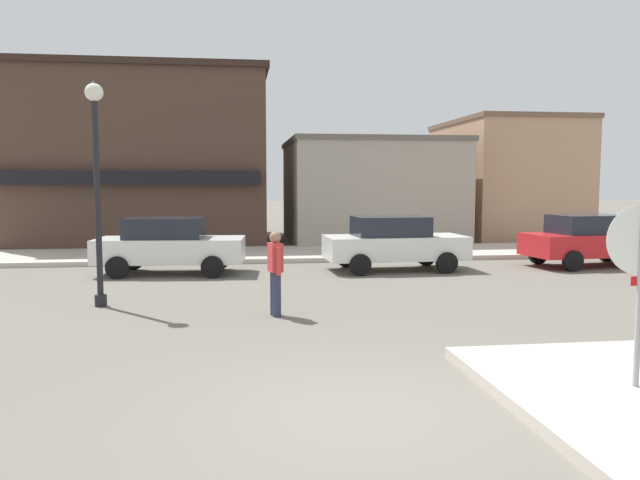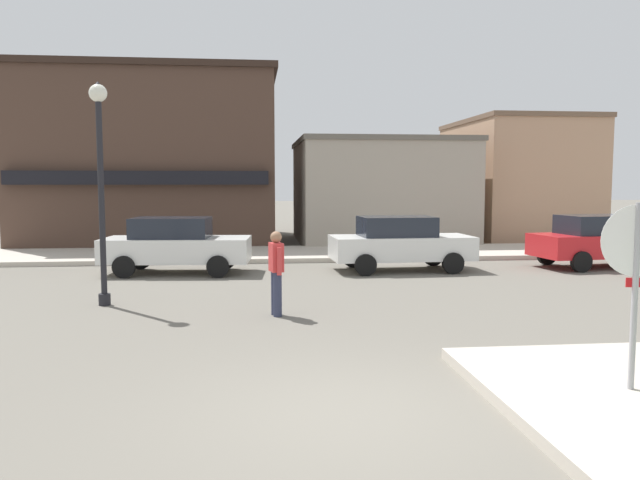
# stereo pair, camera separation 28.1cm
# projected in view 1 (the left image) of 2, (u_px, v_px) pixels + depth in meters

# --- Properties ---
(ground_plane) EXTENTS (160.00, 160.00, 0.00)m
(ground_plane) POSITION_uv_depth(u_px,v_px,m) (362.00, 414.00, 6.81)
(ground_plane) COLOR #6B665B
(kerb_far) EXTENTS (80.00, 4.00, 0.15)m
(kerb_far) POSITION_uv_depth(u_px,v_px,m) (276.00, 254.00, 21.47)
(kerb_far) COLOR beige
(kerb_far) RESTS_ON ground
(stop_sign) EXTENTS (0.81, 0.13, 2.30)m
(stop_sign) POSITION_uv_depth(u_px,v_px,m) (640.00, 270.00, 7.16)
(stop_sign) COLOR #9E9EA3
(stop_sign) RESTS_ON ground
(lamp_post) EXTENTS (0.36, 0.36, 4.54)m
(lamp_post) POSITION_uv_depth(u_px,v_px,m) (96.00, 161.00, 12.48)
(lamp_post) COLOR black
(lamp_post) RESTS_ON ground
(parked_car_nearest) EXTENTS (4.12, 2.12, 1.56)m
(parked_car_nearest) POSITION_uv_depth(u_px,v_px,m) (169.00, 245.00, 17.21)
(parked_car_nearest) COLOR white
(parked_car_nearest) RESTS_ON ground
(parked_car_second) EXTENTS (4.07, 2.00, 1.56)m
(parked_car_second) POSITION_uv_depth(u_px,v_px,m) (394.00, 242.00, 17.90)
(parked_car_second) COLOR white
(parked_car_second) RESTS_ON ground
(parked_car_third) EXTENTS (4.16, 2.21, 1.56)m
(parked_car_third) POSITION_uv_depth(u_px,v_px,m) (590.00, 240.00, 18.79)
(parked_car_third) COLOR red
(parked_car_third) RESTS_ON ground
(pedestrian_crossing_near) EXTENTS (0.29, 0.56, 1.61)m
(pedestrian_crossing_near) POSITION_uv_depth(u_px,v_px,m) (275.00, 271.00, 11.76)
(pedestrian_crossing_near) COLOR #2D334C
(pedestrian_crossing_near) RESTS_ON ground
(building_corner_shop) EXTENTS (10.15, 9.65, 6.97)m
(building_corner_shop) POSITION_uv_depth(u_px,v_px,m) (147.00, 160.00, 26.96)
(building_corner_shop) COLOR #473328
(building_corner_shop) RESTS_ON ground
(building_storefront_left_near) EXTENTS (7.00, 7.02, 4.31)m
(building_storefront_left_near) POSITION_uv_depth(u_px,v_px,m) (369.00, 191.00, 26.82)
(building_storefront_left_near) COLOR #9E9384
(building_storefront_left_near) RESTS_ON ground
(building_storefront_left_mid) EXTENTS (5.14, 7.34, 5.36)m
(building_storefront_left_mid) POSITION_uv_depth(u_px,v_px,m) (505.00, 179.00, 28.87)
(building_storefront_left_mid) COLOR tan
(building_storefront_left_mid) RESTS_ON ground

